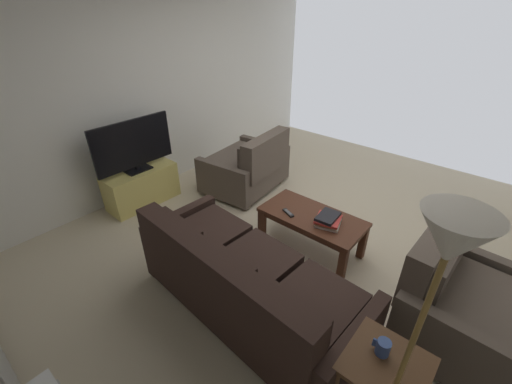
{
  "coord_description": "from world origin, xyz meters",
  "views": [
    {
      "loc": [
        -1.49,
        2.73,
        2.37
      ],
      "look_at": [
        0.32,
        0.61,
        0.73
      ],
      "focal_mm": 22.76,
      "sensor_mm": 36.0,
      "label": 1
    }
  ],
  "objects_px": {
    "flat_tv": "(133,145)",
    "coffee_table": "(312,221)",
    "armchair_side": "(462,305)",
    "coffee_mug": "(383,347)",
    "end_table": "(383,375)",
    "book_stack": "(328,220)",
    "tv_remote": "(288,213)",
    "tv_stand": "(142,187)",
    "sofa_main": "(243,283)",
    "loveseat_near": "(248,166)",
    "floor_lamp": "(438,276)"
  },
  "relations": [
    {
      "from": "sofa_main",
      "to": "book_stack",
      "type": "relative_size",
      "value": 6.83
    },
    {
      "from": "armchair_side",
      "to": "coffee_mug",
      "type": "distance_m",
      "value": 1.06
    },
    {
      "from": "coffee_table",
      "to": "tv_remote",
      "type": "height_order",
      "value": "tv_remote"
    },
    {
      "from": "coffee_mug",
      "to": "tv_remote",
      "type": "distance_m",
      "value": 1.74
    },
    {
      "from": "coffee_mug",
      "to": "book_stack",
      "type": "relative_size",
      "value": 0.34
    },
    {
      "from": "sofa_main",
      "to": "tv_remote",
      "type": "bearing_deg",
      "value": -75.48
    },
    {
      "from": "coffee_table",
      "to": "flat_tv",
      "type": "xyz_separation_m",
      "value": [
        2.23,
        0.65,
        0.47
      ]
    },
    {
      "from": "book_stack",
      "to": "tv_remote",
      "type": "height_order",
      "value": "book_stack"
    },
    {
      "from": "tv_stand",
      "to": "flat_tv",
      "type": "relative_size",
      "value": 0.89
    },
    {
      "from": "flat_tv",
      "to": "armchair_side",
      "type": "xyz_separation_m",
      "value": [
        -3.69,
        -0.45,
        -0.47
      ]
    },
    {
      "from": "loveseat_near",
      "to": "end_table",
      "type": "distance_m",
      "value": 3.17
    },
    {
      "from": "coffee_table",
      "to": "coffee_mug",
      "type": "relative_size",
      "value": 10.61
    },
    {
      "from": "sofa_main",
      "to": "armchair_side",
      "type": "bearing_deg",
      "value": -146.9
    },
    {
      "from": "floor_lamp",
      "to": "coffee_mug",
      "type": "height_order",
      "value": "floor_lamp"
    },
    {
      "from": "tv_stand",
      "to": "armchair_side",
      "type": "xyz_separation_m",
      "value": [
        -3.69,
        -0.45,
        0.12
      ]
    },
    {
      "from": "sofa_main",
      "to": "end_table",
      "type": "distance_m",
      "value": 1.19
    },
    {
      "from": "tv_remote",
      "to": "tv_stand",
      "type": "bearing_deg",
      "value": 14.13
    },
    {
      "from": "floor_lamp",
      "to": "tv_remote",
      "type": "height_order",
      "value": "floor_lamp"
    },
    {
      "from": "armchair_side",
      "to": "coffee_mug",
      "type": "bearing_deg",
      "value": 73.39
    },
    {
      "from": "loveseat_near",
      "to": "book_stack",
      "type": "xyz_separation_m",
      "value": [
        -1.6,
        0.6,
        0.13
      ]
    },
    {
      "from": "end_table",
      "to": "flat_tv",
      "type": "relative_size",
      "value": 0.58
    },
    {
      "from": "book_stack",
      "to": "tv_remote",
      "type": "relative_size",
      "value": 1.82
    },
    {
      "from": "coffee_table",
      "to": "book_stack",
      "type": "xyz_separation_m",
      "value": [
        -0.2,
        0.03,
        0.12
      ]
    },
    {
      "from": "floor_lamp",
      "to": "coffee_mug",
      "type": "bearing_deg",
      "value": -49.73
    },
    {
      "from": "loveseat_near",
      "to": "armchair_side",
      "type": "height_order",
      "value": "armchair_side"
    },
    {
      "from": "end_table",
      "to": "armchair_side",
      "type": "relative_size",
      "value": 0.59
    },
    {
      "from": "flat_tv",
      "to": "coffee_table",
      "type": "bearing_deg",
      "value": -163.84
    },
    {
      "from": "sofa_main",
      "to": "book_stack",
      "type": "xyz_separation_m",
      "value": [
        -0.15,
        -1.09,
        0.12
      ]
    },
    {
      "from": "sofa_main",
      "to": "coffee_table",
      "type": "height_order",
      "value": "sofa_main"
    },
    {
      "from": "floor_lamp",
      "to": "end_table",
      "type": "bearing_deg",
      "value": -55.0
    },
    {
      "from": "armchair_side",
      "to": "tv_stand",
      "type": "bearing_deg",
      "value": 6.95
    },
    {
      "from": "floor_lamp",
      "to": "flat_tv",
      "type": "height_order",
      "value": "floor_lamp"
    },
    {
      "from": "tv_stand",
      "to": "loveseat_near",
      "type": "bearing_deg",
      "value": -124.37
    },
    {
      "from": "loveseat_near",
      "to": "coffee_mug",
      "type": "height_order",
      "value": "loveseat_near"
    },
    {
      "from": "sofa_main",
      "to": "tv_stand",
      "type": "bearing_deg",
      "value": -11.87
    },
    {
      "from": "tv_stand",
      "to": "flat_tv",
      "type": "bearing_deg",
      "value": -105.58
    },
    {
      "from": "sofa_main",
      "to": "book_stack",
      "type": "distance_m",
      "value": 1.11
    },
    {
      "from": "loveseat_near",
      "to": "armchair_side",
      "type": "relative_size",
      "value": 1.17
    },
    {
      "from": "flat_tv",
      "to": "coffee_mug",
      "type": "height_order",
      "value": "flat_tv"
    },
    {
      "from": "coffee_table",
      "to": "flat_tv",
      "type": "height_order",
      "value": "flat_tv"
    },
    {
      "from": "tv_remote",
      "to": "end_table",
      "type": "bearing_deg",
      "value": 143.33
    },
    {
      "from": "loveseat_near",
      "to": "end_table",
      "type": "xyz_separation_m",
      "value": [
        -2.63,
        1.78,
        0.14
      ]
    },
    {
      "from": "book_stack",
      "to": "armchair_side",
      "type": "bearing_deg",
      "value": 172.55
    },
    {
      "from": "sofa_main",
      "to": "tv_stand",
      "type": "height_order",
      "value": "sofa_main"
    },
    {
      "from": "coffee_table",
      "to": "coffee_mug",
      "type": "height_order",
      "value": "coffee_mug"
    },
    {
      "from": "tv_remote",
      "to": "loveseat_near",
      "type": "bearing_deg",
      "value": -30.67
    },
    {
      "from": "coffee_mug",
      "to": "book_stack",
      "type": "xyz_separation_m",
      "value": [
        0.98,
        -1.14,
        -0.17
      ]
    },
    {
      "from": "coffee_table",
      "to": "tv_stand",
      "type": "xyz_separation_m",
      "value": [
        2.23,
        0.65,
        -0.12
      ]
    },
    {
      "from": "tv_stand",
      "to": "book_stack",
      "type": "bearing_deg",
      "value": -165.74
    },
    {
      "from": "loveseat_near",
      "to": "book_stack",
      "type": "distance_m",
      "value": 1.71
    }
  ]
}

